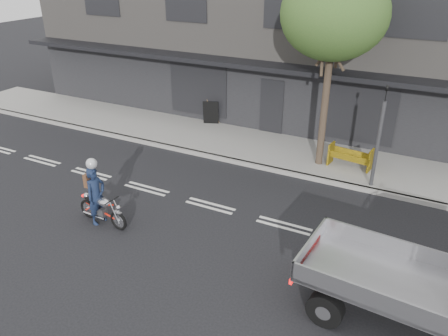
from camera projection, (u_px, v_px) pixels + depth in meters
ground at (210, 206)px, 13.46m from camera, size 80.00×80.00×0.00m
sidewalk at (267, 149)px, 17.19m from camera, size 32.00×3.20×0.15m
kerb at (251, 165)px, 15.91m from camera, size 32.00×0.20×0.15m
building_main at (323, 23)px, 20.73m from camera, size 26.00×10.00×8.00m
street_tree at (334, 15)px, 13.59m from camera, size 3.40×3.40×6.74m
traffic_light_pole at (378, 143)px, 13.70m from camera, size 0.12×0.12×3.50m
motorcycle at (102, 209)px, 12.40m from camera, size 1.80×0.52×0.92m
rider at (96, 196)px, 12.29m from camera, size 0.47×0.66×1.73m
construction_barrier at (349, 159)px, 15.21m from camera, size 1.56×0.80×0.83m
sandwich_board at (211, 113)px, 19.23m from camera, size 0.80×0.67×1.07m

